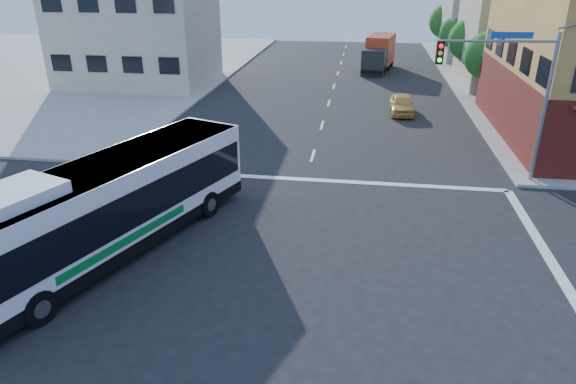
# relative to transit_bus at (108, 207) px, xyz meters

# --- Properties ---
(ground) EXTENTS (120.00, 120.00, 0.00)m
(ground) POSITION_rel_transit_bus_xyz_m (6.14, -1.57, -1.83)
(ground) COLOR black
(ground) RESTS_ON ground
(building_east_near) EXTENTS (12.06, 10.06, 9.00)m
(building_east_near) POSITION_rel_transit_bus_xyz_m (23.12, 32.41, 2.68)
(building_east_near) COLOR tan
(building_east_near) RESTS_ON ground
(building_east_far) EXTENTS (12.06, 10.06, 10.00)m
(building_east_far) POSITION_rel_transit_bus_xyz_m (23.11, 46.41, 3.18)
(building_east_far) COLOR gray
(building_east_far) RESTS_ON ground
(building_west) EXTENTS (12.06, 10.06, 8.00)m
(building_west) POSITION_rel_transit_bus_xyz_m (-10.88, 28.41, 2.18)
(building_west) COLOR beige
(building_west) RESTS_ON ground
(signal_mast_ne) EXTENTS (7.91, 1.13, 8.07)m
(signal_mast_ne) POSITION_rel_transit_bus_xyz_m (15.21, 9.05, 3.15)
(signal_mast_ne) COLOR gray
(signal_mast_ne) RESTS_ON ground
(street_tree_a) EXTENTS (3.60, 3.60, 5.53)m
(street_tree_a) POSITION_rel_transit_bus_xyz_m (18.04, 26.35, 1.76)
(street_tree_a) COLOR #3C2915
(street_tree_a) RESTS_ON ground
(street_tree_b) EXTENTS (3.80, 3.80, 5.79)m
(street_tree_b) POSITION_rel_transit_bus_xyz_m (18.04, 34.35, 1.92)
(street_tree_b) COLOR #3C2915
(street_tree_b) RESTS_ON ground
(street_tree_c) EXTENTS (3.40, 3.40, 5.29)m
(street_tree_c) POSITION_rel_transit_bus_xyz_m (18.04, 42.35, 1.63)
(street_tree_c) COLOR #3C2915
(street_tree_c) RESTS_ON ground
(street_tree_d) EXTENTS (4.00, 4.00, 6.03)m
(street_tree_d) POSITION_rel_transit_bus_xyz_m (18.04, 50.35, 2.05)
(street_tree_d) COLOR #3C2915
(street_tree_d) RESTS_ON ground
(transit_bus) EXTENTS (6.97, 12.77, 3.74)m
(transit_bus) POSITION_rel_transit_bus_xyz_m (0.00, 0.00, 0.00)
(transit_bus) COLOR black
(transit_bus) RESTS_ON ground
(box_truck) EXTENTS (3.41, 7.65, 3.33)m
(box_truck) POSITION_rel_transit_bus_xyz_m (10.02, 37.55, -0.22)
(box_truck) COLOR black
(box_truck) RESTS_ON ground
(parked_car) EXTENTS (1.64, 3.95, 1.34)m
(parked_car) POSITION_rel_transit_bus_xyz_m (11.43, 21.19, -1.16)
(parked_car) COLOR #E2B74C
(parked_car) RESTS_ON ground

